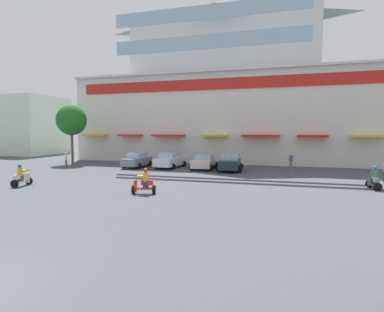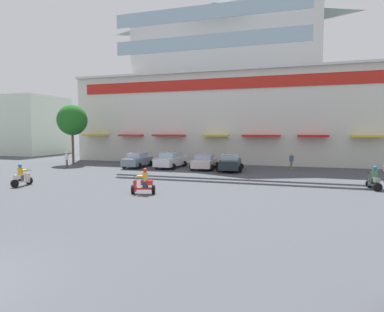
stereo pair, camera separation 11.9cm
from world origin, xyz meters
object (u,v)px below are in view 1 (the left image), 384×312
(scooter_rider_6, at_px, (144,183))
(pedestrian_2, at_px, (291,161))
(parked_car_0, at_px, (137,160))
(parked_car_2, at_px, (205,162))
(plaza_tree_0, at_px, (71,120))
(parked_car_1, at_px, (170,160))
(parked_car_3, at_px, (230,163))
(scooter_rider_5, at_px, (21,177))
(scooter_rider_8, at_px, (374,180))
(pedestrian_0, at_px, (66,159))

(scooter_rider_6, distance_m, pedestrian_2, 16.66)
(parked_car_0, distance_m, parked_car_2, 7.00)
(plaza_tree_0, xyz_separation_m, parked_car_1, (11.90, -0.32, -4.13))
(parked_car_0, distance_m, parked_car_3, 9.60)
(parked_car_0, bearing_deg, scooter_rider_6, -61.81)
(parked_car_1, xyz_separation_m, parked_car_2, (3.60, -0.11, -0.06))
(scooter_rider_5, bearing_deg, plaza_tree_0, 114.74)
(plaza_tree_0, bearing_deg, scooter_rider_8, -15.26)
(scooter_rider_5, bearing_deg, scooter_rider_8, 13.91)
(pedestrian_0, bearing_deg, scooter_rider_5, -66.85)
(parked_car_2, distance_m, scooter_rider_5, 15.92)
(plaza_tree_0, distance_m, parked_car_2, 16.06)
(scooter_rider_8, relative_size, pedestrian_2, 0.93)
(plaza_tree_0, height_order, parked_car_0, plaza_tree_0)
(plaza_tree_0, xyz_separation_m, parked_car_2, (15.50, -0.43, -4.19))
(plaza_tree_0, bearing_deg, scooter_rider_6, -41.31)
(parked_car_0, relative_size, parked_car_2, 0.94)
(scooter_rider_6, bearing_deg, parked_car_3, 76.35)
(pedestrian_0, bearing_deg, plaza_tree_0, 118.95)
(parked_car_2, relative_size, scooter_rider_5, 2.94)
(pedestrian_2, bearing_deg, parked_car_2, -169.37)
(parked_car_0, xyz_separation_m, parked_car_3, (9.60, -0.17, 0.03))
(plaza_tree_0, height_order, parked_car_1, plaza_tree_0)
(scooter_rider_5, relative_size, pedestrian_2, 0.94)
(scooter_rider_8, bearing_deg, pedestrian_2, 119.18)
(parked_car_1, relative_size, pedestrian_2, 2.83)
(parked_car_0, distance_m, pedestrian_0, 7.06)
(plaza_tree_0, relative_size, scooter_rider_6, 4.37)
(parked_car_1, height_order, scooter_rider_5, parked_car_1)
(scooter_rider_8, distance_m, pedestrian_0, 26.87)
(parked_car_2, height_order, scooter_rider_6, scooter_rider_6)
(scooter_rider_5, bearing_deg, pedestrian_0, 113.15)
(parked_car_2, relative_size, pedestrian_0, 2.79)
(scooter_rider_5, bearing_deg, scooter_rider_6, -0.08)
(scooter_rider_5, bearing_deg, parked_car_1, 66.04)
(plaza_tree_0, distance_m, pedestrian_2, 23.91)
(scooter_rider_8, bearing_deg, scooter_rider_6, -157.41)
(parked_car_1, distance_m, pedestrian_0, 10.45)
(parked_car_3, distance_m, scooter_rider_6, 12.56)
(pedestrian_0, bearing_deg, parked_car_3, 8.54)
(scooter_rider_8, bearing_deg, pedestrian_0, 170.93)
(parked_car_1, xyz_separation_m, parked_car_3, (6.22, -0.79, -0.01))
(plaza_tree_0, relative_size, parked_car_0, 1.57)
(parked_car_2, xyz_separation_m, scooter_rider_5, (-9.37, -12.87, -0.13))
(parked_car_2, bearing_deg, parked_car_3, -14.51)
(plaza_tree_0, bearing_deg, pedestrian_0, -61.05)
(pedestrian_2, bearing_deg, parked_car_0, -172.37)
(plaza_tree_0, height_order, parked_car_2, plaza_tree_0)
(parked_car_1, bearing_deg, scooter_rider_8, -24.20)
(plaza_tree_0, bearing_deg, parked_car_1, -1.54)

